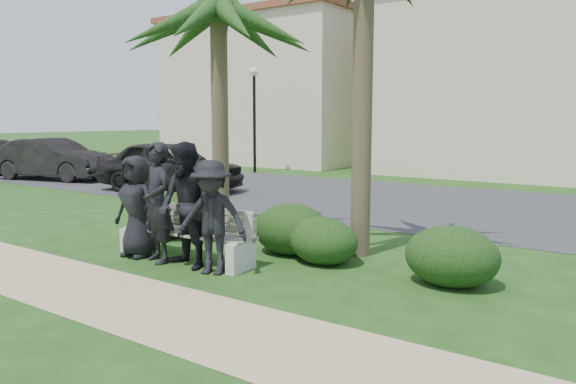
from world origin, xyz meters
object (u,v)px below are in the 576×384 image
Objects in this scene: park_bench at (187,237)px; car_b at (53,159)px; man_a at (137,206)px; street_lamp at (254,101)px; car_a at (170,166)px; man_d at (212,218)px; man_c at (186,205)px; palm_left at (218,12)px; man_b at (158,203)px.

car_b is (-12.60, 5.57, 0.38)m from park_bench.
park_bench is 0.99m from man_a.
car_a is at bearing -75.50° from street_lamp.
man_d is at bearing -128.41° from car_b.
park_bench is 1.46× the size of man_d.
street_lamp reaches higher than park_bench.
man_a is 0.87× the size of man_c.
street_lamp is 0.83× the size of palm_left.
car_a is at bearing 132.56° from man_a.
man_c is 9.29m from car_a.
man_c is (0.60, 0.02, 0.01)m from man_b.
palm_left reaches higher than man_b.
man_a is (7.42, -12.23, -2.12)m from street_lamp.
man_a is 8.43m from car_a.
street_lamp is 12.49m from palm_left.
man_b reaches higher than man_a.
man_b reaches higher than car_b.
man_a reaches higher than car_b.
car_a is (-5.70, 3.93, -3.41)m from palm_left.
park_bench is 1.02m from man_d.
street_lamp is 2.29× the size of man_b.
man_c is at bearing -46.78° from park_bench.
man_b is 8.86m from car_a.
man_a is 4.01m from palm_left.
car_a is at bearing 150.12° from man_c.
palm_left is 1.12× the size of car_a.
man_c is at bearing -55.02° from street_lamp.
street_lamp reaches higher than man_b.
car_a is at bearing 155.19° from man_b.
park_bench is at bearing 16.47° from man_a.
man_c is 0.41× the size of car_a.
car_b reaches higher than park_bench.
man_c is at bearing -129.21° from car_b.
car_a is (-7.54, 6.14, -0.04)m from man_d.
car_a is at bearing 145.43° from palm_left.
man_a is 0.88× the size of man_b.
park_bench is 8.87m from car_a.
man_b reaches higher than man_d.
park_bench is at bearing -128.62° from car_b.
street_lamp is 14.77m from park_bench.
park_bench is 1.28× the size of man_b.
car_b is at bearing 173.47° from man_b.
man_d is 4.43m from palm_left.
car_b is (-12.91, 5.87, -0.20)m from man_c.
man_a is at bearing -58.75° from street_lamp.
man_c is 4.13m from palm_left.
car_b is at bearing 136.86° from man_d.
man_d is (1.15, -0.00, -0.11)m from man_b.
man_d is 14.69m from car_b.
man_b is at bearing -135.28° from park_bench.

